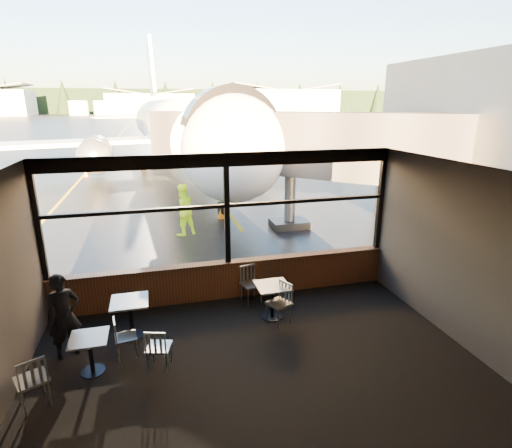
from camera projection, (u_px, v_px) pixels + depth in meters
name	position (u px, v px, depth m)	size (l,w,h in m)	color
ground_plane	(154.00, 120.00, 120.93)	(520.00, 520.00, 0.00)	black
carpet_floor	(261.00, 373.00, 6.99)	(8.00, 6.00, 0.01)	black
ceiling	(262.00, 175.00, 5.98)	(8.00, 6.00, 0.04)	#38332D
wall_right	(468.00, 259.00, 7.46)	(0.04, 6.00, 3.50)	#48403A
wall_back	(348.00, 415.00, 3.71)	(8.00, 0.04, 3.50)	#48403A
window_sill	(228.00, 280.00, 9.64)	(8.00, 0.28, 0.90)	#5B311B
window_header	(226.00, 160.00, 8.80)	(8.00, 0.18, 0.30)	black
mullion_left	(37.00, 222.00, 8.18)	(0.12, 0.12, 2.60)	black
mullion_centre	(227.00, 210.00, 9.13)	(0.12, 0.12, 2.60)	black
mullion_right	(380.00, 200.00, 10.09)	(0.12, 0.12, 2.60)	black
window_transom	(227.00, 206.00, 9.11)	(8.00, 0.10, 0.08)	black
airliner	(174.00, 89.00, 26.05)	(30.00, 36.00, 11.00)	white
jet_bridge	(293.00, 167.00, 15.10)	(8.36, 10.21, 4.46)	#29292B
cafe_table_near	(272.00, 301.00, 8.72)	(0.71, 0.71, 0.78)	gray
cafe_table_mid	(131.00, 318.00, 8.02)	(0.72, 0.72, 0.79)	#9D9991
cafe_table_left	(91.00, 355.00, 6.93)	(0.63, 0.63, 0.69)	#99958D
chair_near_e	(279.00, 304.00, 8.47)	(0.50, 0.50, 0.92)	#B4AFA2
chair_near_n	(251.00, 285.00, 9.38)	(0.49, 0.49, 0.89)	beige
chair_mid_s	(159.00, 347.00, 7.01)	(0.46, 0.46, 0.85)	#BBB7A9
chair_mid_w	(126.00, 337.00, 7.35)	(0.43, 0.43, 0.80)	#AAA599
chair_left_s	(32.00, 380.00, 6.12)	(0.50, 0.50, 0.93)	#B3AFA1
passenger	(64.00, 316.00, 7.28)	(0.59, 0.39, 1.62)	black
ground_crew	(182.00, 210.00, 14.17)	(0.90, 0.70, 1.85)	#BFF219
cone_nose	(221.00, 213.00, 16.45)	(0.32, 0.32, 0.44)	#DA5B06
cone_wing	(86.00, 173.00, 25.97)	(0.32, 0.32, 0.45)	#E84F07
terminal_annex	(500.00, 151.00, 13.65)	(5.00, 7.00, 6.00)	gray
hangar_mid	(151.00, 103.00, 179.70)	(38.00, 15.00, 10.00)	silver
hangar_right	(282.00, 101.00, 187.50)	(50.00, 20.00, 12.00)	silver
fuel_tank_a	(79.00, 108.00, 170.21)	(8.00, 8.00, 6.00)	silver
fuel_tank_b	(103.00, 108.00, 172.64)	(8.00, 8.00, 6.00)	silver
fuel_tank_c	(127.00, 108.00, 175.07)	(8.00, 8.00, 6.00)	silver
treeline	(150.00, 101.00, 202.57)	(360.00, 3.00, 12.00)	black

